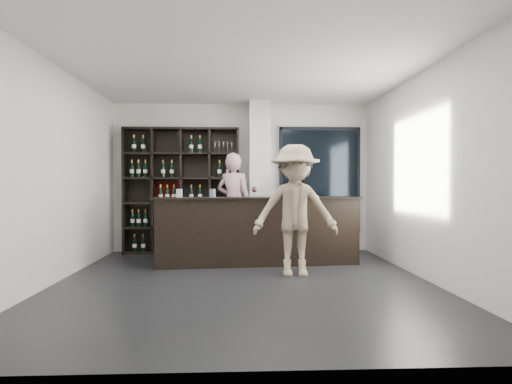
{
  "coord_description": "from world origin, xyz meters",
  "views": [
    {
      "loc": [
        -0.09,
        -5.71,
        1.3
      ],
      "look_at": [
        0.21,
        1.1,
        1.19
      ],
      "focal_mm": 30.0,
      "sensor_mm": 36.0,
      "label": 1
    }
  ],
  "objects_px": {
    "wine_shelf": "(182,190)",
    "customer": "(295,210)",
    "taster_black": "(295,217)",
    "tasting_counter": "(258,230)",
    "taster_pink": "(234,203)"
  },
  "relations": [
    {
      "from": "wine_shelf",
      "to": "customer",
      "type": "height_order",
      "value": "wine_shelf"
    },
    {
      "from": "wine_shelf",
      "to": "tasting_counter",
      "type": "xyz_separation_m",
      "value": [
        1.4,
        -1.25,
        -0.65
      ]
    },
    {
      "from": "taster_pink",
      "to": "customer",
      "type": "bearing_deg",
      "value": 137.26
    },
    {
      "from": "wine_shelf",
      "to": "customer",
      "type": "xyz_separation_m",
      "value": [
        1.9,
        -2.17,
        -0.26
      ]
    },
    {
      "from": "taster_black",
      "to": "wine_shelf",
      "type": "bearing_deg",
      "value": 0.93
    },
    {
      "from": "wine_shelf",
      "to": "taster_black",
      "type": "xyz_separation_m",
      "value": [
        2.1,
        -0.72,
        -0.47
      ]
    },
    {
      "from": "taster_pink",
      "to": "customer",
      "type": "height_order",
      "value": "taster_pink"
    },
    {
      "from": "tasting_counter",
      "to": "taster_black",
      "type": "height_order",
      "value": "taster_black"
    },
    {
      "from": "wine_shelf",
      "to": "tasting_counter",
      "type": "relative_size",
      "value": 0.72
    },
    {
      "from": "wine_shelf",
      "to": "customer",
      "type": "relative_size",
      "value": 1.27
    },
    {
      "from": "wine_shelf",
      "to": "taster_pink",
      "type": "bearing_deg",
      "value": -9.37
    },
    {
      "from": "wine_shelf",
      "to": "customer",
      "type": "bearing_deg",
      "value": -48.73
    },
    {
      "from": "customer",
      "to": "taster_pink",
      "type": "bearing_deg",
      "value": 115.86
    },
    {
      "from": "customer",
      "to": "taster_black",
      "type": "bearing_deg",
      "value": 83.78
    },
    {
      "from": "customer",
      "to": "wine_shelf",
      "type": "bearing_deg",
      "value": 132.9
    }
  ]
}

